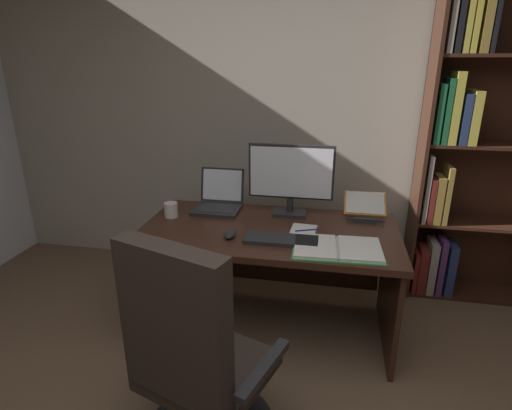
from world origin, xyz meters
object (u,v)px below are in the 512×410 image
Objects in this scene: desk at (271,251)px; keyboard at (281,240)px; pen at (306,230)px; coffee_mug at (171,210)px; open_binder at (338,248)px; laptop at (219,201)px; notepad at (303,231)px; monitor at (291,179)px; office_chair at (196,369)px; computer_mouse at (230,235)px; bookshelf at (473,148)px; reading_stand_with_book at (365,206)px.

keyboard is (0.10, -0.25, 0.20)m from desk.
coffee_mug reaches higher than pen.
open_binder is at bearing -36.13° from desk.
laptop reaches higher than notepad.
coffee_mug is (-0.87, 0.09, 0.04)m from notepad.
open_binder is at bearing -46.16° from notepad.
open_binder is at bearing -57.88° from monitor.
office_chair is 10.33× the size of computer_mouse.
desk is 1.56m from bookshelf.
coffee_mug is (-0.89, 0.09, 0.03)m from pen.
bookshelf is at bearing 68.04° from office_chair.
open_binder is (0.81, -0.51, -0.04)m from laptop.
bookshelf is 2.09m from coffee_mug.
computer_mouse reaches higher than keyboard.
monitor is 5.77× the size of coffee_mug.
office_chair reaches higher than keyboard.
computer_mouse is (0.20, -0.46, -0.03)m from laptop.
monitor reaches higher than keyboard.
notepad reaches higher than desk.
coffee_mug is at bearing 134.77° from office_chair.
pen is at bearing 20.60° from computer_mouse.
computer_mouse is at bearing -147.48° from reading_stand_with_book.
bookshelf is 5.46× the size of keyboard.
coffee_mug is (-0.76, -0.20, -0.20)m from monitor.
notepad is (0.41, 0.16, -0.02)m from computer_mouse.
monitor is at bearing -160.36° from bookshelf.
monitor is (0.26, 1.25, 0.50)m from office_chair.
office_chair reaches higher than reading_stand_with_book.
reading_stand_with_book is at bearing 23.23° from desk.
computer_mouse is at bearing -159.40° from pen.
office_chair reaches higher than computer_mouse.
bookshelf is 22.04× the size of computer_mouse.
reading_stand_with_book is at bearing 32.52° from computer_mouse.
bookshelf is at bearing 34.06° from pen.
bookshelf is 2.13× the size of office_chair.
office_chair is 1.92× the size of monitor.
monitor is 0.39m from notepad.
bookshelf is 1.54m from keyboard.
coffee_mug is (-1.08, 0.30, 0.04)m from open_binder.
bookshelf reaches higher than open_binder.
reading_stand_with_book reaches higher than computer_mouse.
notepad is at bearing -137.86° from reading_stand_with_book.
monitor is at bearing 114.43° from pen.
desk is 15.10× the size of computer_mouse.
open_binder is (0.62, -0.05, -0.01)m from computer_mouse.
desk is 3.74× the size of keyboard.
bookshelf is 4.63× the size of open_binder.
pen is 0.90m from coffee_mug.
notepad is (0.61, -0.30, -0.05)m from laptop.
desk is 1.46× the size of office_chair.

